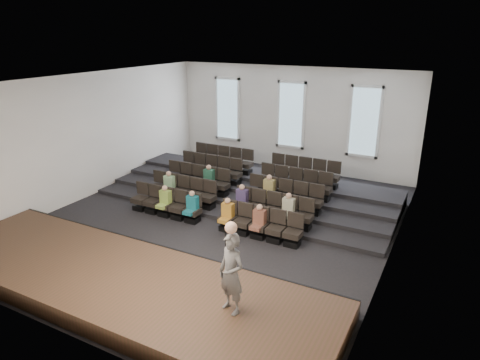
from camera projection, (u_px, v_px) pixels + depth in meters
name	position (u px, v px, depth m)	size (l,w,h in m)	color
ground	(218.00, 220.00, 15.65)	(14.00, 14.00, 0.00)	black
ceiling	(216.00, 80.00, 13.99)	(12.00, 14.00, 0.02)	white
wall_back	(291.00, 119.00, 20.68)	(12.00, 0.04, 5.00)	white
wall_front	(46.00, 235.00, 8.97)	(12.00, 0.04, 5.00)	white
wall_left	(91.00, 135.00, 17.48)	(0.04, 14.00, 5.00)	white
wall_right	(399.00, 181.00, 12.17)	(0.04, 14.00, 5.00)	white
stage	(120.00, 282.00, 11.31)	(11.80, 3.60, 0.50)	#40271B
stage_lip	(162.00, 253.00, 12.79)	(11.80, 0.06, 0.52)	black
risers	(256.00, 188.00, 18.23)	(11.80, 4.80, 0.60)	black
seating_rows	(238.00, 189.00, 16.71)	(6.80, 4.70, 1.67)	black
windows	(291.00, 115.00, 20.56)	(8.44, 0.10, 3.24)	white
audience	(223.00, 198.00, 15.53)	(5.45, 2.64, 1.10)	#8EAE45
speaker	(231.00, 274.00, 9.46)	(0.70, 0.46, 1.92)	#555350
mic_stand	(226.00, 263.00, 10.96)	(0.23, 0.23, 1.38)	black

